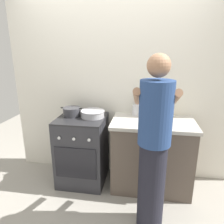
# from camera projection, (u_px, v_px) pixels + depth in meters

# --- Properties ---
(ground) EXTENTS (6.00, 6.00, 0.00)m
(ground) POSITION_uv_depth(u_px,v_px,m) (107.00, 188.00, 2.70)
(ground) COLOR gray
(back_wall) EXTENTS (3.20, 0.10, 2.50)m
(back_wall) POSITION_uv_depth(u_px,v_px,m) (128.00, 87.00, 2.78)
(back_wall) COLOR silver
(back_wall) RESTS_ON ground
(countertop) EXTENTS (1.00, 0.60, 0.90)m
(countertop) POSITION_uv_depth(u_px,v_px,m) (151.00, 155.00, 2.63)
(countertop) COLOR brown
(countertop) RESTS_ON ground
(stove_range) EXTENTS (0.60, 0.62, 0.90)m
(stove_range) POSITION_uv_depth(u_px,v_px,m) (83.00, 150.00, 2.76)
(stove_range) COLOR #2D2D33
(stove_range) RESTS_ON ground
(pot) EXTENTS (0.28, 0.22, 0.11)m
(pot) POSITION_uv_depth(u_px,v_px,m) (72.00, 112.00, 2.68)
(pot) COLOR #38383D
(pot) RESTS_ON stove_range
(mixing_bowl) EXTENTS (0.31, 0.31, 0.09)m
(mixing_bowl) POSITION_uv_depth(u_px,v_px,m) (93.00, 113.00, 2.64)
(mixing_bowl) COLOR #B7B7BC
(mixing_bowl) RESTS_ON stove_range
(utensil_crock) EXTENTS (0.10, 0.10, 0.32)m
(utensil_crock) POSITION_uv_depth(u_px,v_px,m) (136.00, 108.00, 2.70)
(utensil_crock) COLOR silver
(utensil_crock) RESTS_ON countertop
(oil_bottle) EXTENTS (0.07, 0.07, 0.25)m
(oil_bottle) POSITION_uv_depth(u_px,v_px,m) (171.00, 114.00, 2.42)
(oil_bottle) COLOR gold
(oil_bottle) RESTS_ON countertop
(person) EXTENTS (0.41, 0.50, 1.70)m
(person) POSITION_uv_depth(u_px,v_px,m) (154.00, 147.00, 1.92)
(person) COLOR black
(person) RESTS_ON ground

